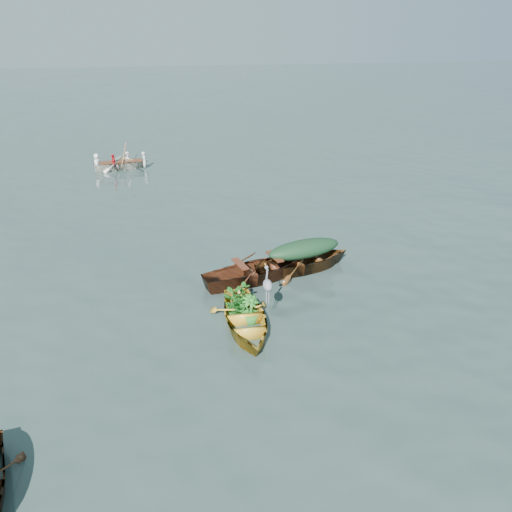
{
  "coord_description": "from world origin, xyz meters",
  "views": [
    {
      "loc": [
        -2.25,
        -10.4,
        6.66
      ],
      "look_at": [
        -0.09,
        2.22,
        0.5
      ],
      "focal_mm": 35.0,
      "sensor_mm": 36.0,
      "label": 1
    }
  ],
  "objects": [
    {
      "name": "rowers",
      "position": [
        -4.69,
        13.89,
        0.78
      ],
      "size": [
        2.6,
        1.3,
        0.76
      ],
      "primitive_type": "imported",
      "rotation": [
        0.0,
        0.0,
        1.71
      ],
      "color": "silver",
      "rests_on": "rowed_boat"
    },
    {
      "name": "yellow_dinghy",
      "position": [
        -0.84,
        -0.62,
        0.0
      ],
      "size": [
        1.6,
        3.43,
        0.92
      ],
      "primitive_type": "imported",
      "rotation": [
        0.0,
        0.0,
        0.04
      ],
      "color": "gold",
      "rests_on": "ground"
    },
    {
      "name": "thwart_benches",
      "position": [
        -0.14,
        1.69,
        0.53
      ],
      "size": [
        2.33,
        1.41,
        0.04
      ],
      "primitive_type": null,
      "rotation": [
        0.0,
        0.0,
        1.86
      ],
      "color": "#481F10",
      "rests_on": "open_wooden_boat"
    },
    {
      "name": "green_tarp_boat",
      "position": [
        1.28,
        2.06,
        0.0
      ],
      "size": [
        4.27,
        2.26,
        0.93
      ],
      "primitive_type": "imported",
      "rotation": [
        0.0,
        0.0,
        1.83
      ],
      "color": "#573314",
      "rests_on": "ground"
    },
    {
      "name": "ground",
      "position": [
        0.0,
        0.0,
        0.0
      ],
      "size": [
        140.0,
        140.0,
        0.0
      ],
      "primitive_type": "plane",
      "color": "#2E403C",
      "rests_on": "ground"
    },
    {
      "name": "dinghy_weeds",
      "position": [
        -0.83,
        -0.07,
        0.76
      ],
      "size": [
        0.74,
        0.93,
        0.6
      ],
      "primitive_type": "imported",
      "rotation": [
        0.0,
        0.0,
        0.04
      ],
      "color": "#1A661B",
      "rests_on": "yellow_dinghy"
    },
    {
      "name": "green_tarp_cover",
      "position": [
        1.28,
        2.06,
        0.73
      ],
      "size": [
        2.35,
        1.24,
        0.52
      ],
      "primitive_type": "ellipsoid",
      "rotation": [
        0.0,
        0.0,
        1.83
      ],
      "color": "#143318",
      "rests_on": "green_tarp_boat"
    },
    {
      "name": "rowed_boat",
      "position": [
        -4.69,
        13.89,
        0.0
      ],
      "size": [
        3.68,
        1.55,
        0.81
      ],
      "primitive_type": "imported",
      "rotation": [
        0.0,
        0.0,
        1.71
      ],
      "color": "white",
      "rests_on": "ground"
    },
    {
      "name": "oars",
      "position": [
        -4.69,
        13.89,
        0.43
      ],
      "size": [
        0.95,
        2.66,
        0.06
      ],
      "primitive_type": null,
      "rotation": [
        0.0,
        0.0,
        1.71
      ],
      "color": "#A36C3D",
      "rests_on": "rowed_boat"
    },
    {
      "name": "open_wooden_boat",
      "position": [
        -0.14,
        1.69,
        0.0
      ],
      "size": [
        4.58,
        2.55,
        1.02
      ],
      "primitive_type": "imported",
      "rotation": [
        0.0,
        0.0,
        1.86
      ],
      "color": "#502614",
      "rests_on": "ground"
    },
    {
      "name": "heron",
      "position": [
        -0.29,
        -0.54,
        0.92
      ],
      "size": [
        0.3,
        0.41,
        0.92
      ],
      "primitive_type": null,
      "rotation": [
        0.0,
        0.0,
        0.04
      ],
      "color": "gray",
      "rests_on": "yellow_dinghy"
    }
  ]
}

